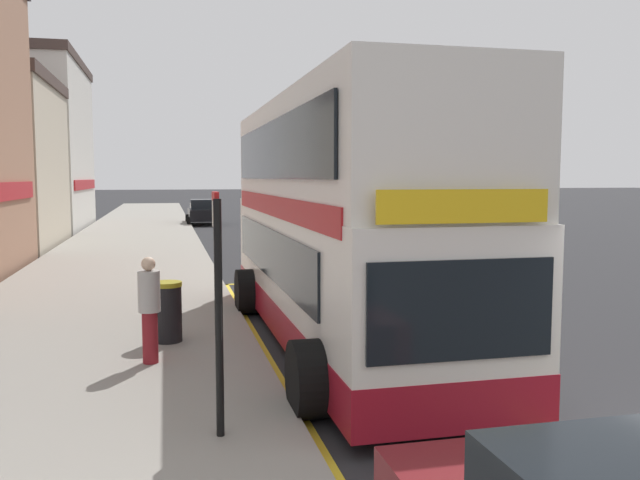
{
  "coord_description": "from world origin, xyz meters",
  "views": [
    {
      "loc": [
        -5.54,
        -5.55,
        3.02
      ],
      "look_at": [
        -2.51,
        7.17,
        1.77
      ],
      "focal_mm": 36.67,
      "sensor_mm": 36.0,
      "label": 1
    }
  ],
  "objects": [
    {
      "name": "bus_bay_markings",
      "position": [
        -2.54,
        5.96,
        0.01
      ],
      "size": [
        2.92,
        13.86,
        0.01
      ],
      "color": "yellow",
      "rests_on": "ground"
    },
    {
      "name": "terrace_annex",
      "position": [
        -14.5,
        35.93,
        4.97
      ],
      "size": [
        8.78,
        11.8,
        10.83
      ],
      "color": "silver",
      "rests_on": "ground"
    },
    {
      "name": "ground_plane",
      "position": [
        0.0,
        32.0,
        0.0
      ],
      "size": [
        260.0,
        260.0,
        0.0
      ],
      "primitive_type": "plane",
      "color": "#28282B"
    },
    {
      "name": "parked_car_white_distant",
      "position": [
        2.78,
        25.65,
        0.8
      ],
      "size": [
        2.09,
        4.2,
        1.62
      ],
      "rotation": [
        0.0,
        0.0,
        0.02
      ],
      "color": "silver",
      "rests_on": "ground"
    },
    {
      "name": "litter_bin",
      "position": [
        -5.54,
        6.06,
        0.68
      ],
      "size": [
        0.52,
        0.52,
        1.06
      ],
      "color": "black",
      "rests_on": "pavement_near"
    },
    {
      "name": "pedestrian_waiting_near_sign",
      "position": [
        -5.81,
        4.76,
        1.04
      ],
      "size": [
        0.34,
        0.34,
        1.67
      ],
      "color": "maroon",
      "rests_on": "pavement_near"
    },
    {
      "name": "double_decker_bus",
      "position": [
        -2.46,
        5.92,
        2.06
      ],
      "size": [
        3.19,
        10.22,
        4.4
      ],
      "color": "white",
      "rests_on": "ground"
    },
    {
      "name": "bus_stop_sign",
      "position": [
        -4.99,
        1.67,
        1.74
      ],
      "size": [
        0.09,
        0.51,
        2.72
      ],
      "color": "black",
      "rests_on": "pavement_near"
    },
    {
      "name": "pavement_near",
      "position": [
        -7.0,
        32.0,
        0.07
      ],
      "size": [
        6.0,
        76.0,
        0.14
      ],
      "primitive_type": "cube",
      "color": "gray",
      "rests_on": "ground"
    },
    {
      "name": "parked_car_black_across",
      "position": [
        -3.2,
        37.03,
        0.8
      ],
      "size": [
        2.09,
        4.2,
        1.62
      ],
      "rotation": [
        0.0,
        0.0,
        -0.02
      ],
      "color": "black",
      "rests_on": "ground"
    }
  ]
}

